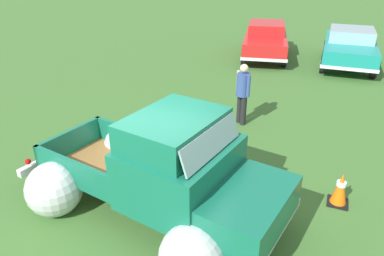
% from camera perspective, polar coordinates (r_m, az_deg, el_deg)
% --- Properties ---
extents(ground_plane, '(80.00, 80.00, 0.00)m').
position_cam_1_polar(ground_plane, '(6.54, -6.53, -12.56)').
color(ground_plane, '#3D6B2D').
extents(vintage_pickup_truck, '(4.89, 3.42, 1.96)m').
position_cam_1_polar(vintage_pickup_truck, '(5.89, -3.93, -8.13)').
color(vintage_pickup_truck, black).
rests_on(vintage_pickup_truck, ground).
extents(show_car_0, '(2.57, 4.86, 1.43)m').
position_cam_1_polar(show_car_0, '(16.24, 11.65, 13.82)').
color(show_car_0, black).
rests_on(show_car_0, ground).
extents(show_car_1, '(2.03, 4.47, 1.43)m').
position_cam_1_polar(show_car_1, '(15.86, 23.82, 11.91)').
color(show_car_1, black).
rests_on(show_car_1, ground).
extents(spectator_0, '(0.48, 0.48, 1.61)m').
position_cam_1_polar(spectator_0, '(9.28, 8.09, 5.90)').
color(spectator_0, black).
rests_on(spectator_0, ground).
extents(lane_cone_0, '(0.36, 0.36, 0.63)m').
position_cam_1_polar(lane_cone_0, '(6.94, 22.57, -8.95)').
color(lane_cone_0, black).
rests_on(lane_cone_0, ground).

